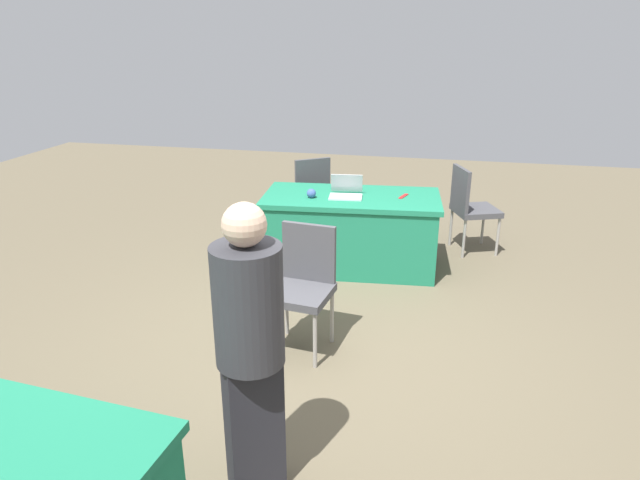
{
  "coord_description": "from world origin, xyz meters",
  "views": [
    {
      "loc": [
        -0.77,
        3.52,
        2.3
      ],
      "look_at": [
        0.03,
        -0.12,
        0.9
      ],
      "focal_mm": 31.52,
      "sensor_mm": 36.0,
      "label": 1
    }
  ],
  "objects_px": {
    "laptop_silver": "(346,193)",
    "scissors_red": "(403,196)",
    "chair_aisle": "(470,204)",
    "yarn_ball": "(311,193)",
    "chair_near_front": "(303,281)",
    "person_presenter": "(250,341)",
    "chair_tucked_left": "(309,191)",
    "table_foreground": "(351,231)"
  },
  "relations": [
    {
      "from": "laptop_silver",
      "to": "table_foreground",
      "type": "bearing_deg",
      "value": -148.33
    },
    {
      "from": "table_foreground",
      "to": "person_presenter",
      "type": "height_order",
      "value": "person_presenter"
    },
    {
      "from": "laptop_silver",
      "to": "scissors_red",
      "type": "relative_size",
      "value": 1.92
    },
    {
      "from": "chair_near_front",
      "to": "laptop_silver",
      "type": "relative_size",
      "value": 2.75
    },
    {
      "from": "laptop_silver",
      "to": "yarn_ball",
      "type": "relative_size",
      "value": 3.82
    },
    {
      "from": "chair_aisle",
      "to": "scissors_red",
      "type": "distance_m",
      "value": 0.94
    },
    {
      "from": "chair_near_front",
      "to": "person_presenter",
      "type": "bearing_deg",
      "value": 101.14
    },
    {
      "from": "chair_near_front",
      "to": "chair_aisle",
      "type": "relative_size",
      "value": 1.01
    },
    {
      "from": "chair_tucked_left",
      "to": "chair_aisle",
      "type": "relative_size",
      "value": 1.01
    },
    {
      "from": "laptop_silver",
      "to": "chair_aisle",
      "type": "bearing_deg",
      "value": -155.62
    },
    {
      "from": "person_presenter",
      "to": "scissors_red",
      "type": "relative_size",
      "value": 8.78
    },
    {
      "from": "laptop_silver",
      "to": "scissors_red",
      "type": "bearing_deg",
      "value": -174.16
    },
    {
      "from": "chair_near_front",
      "to": "person_presenter",
      "type": "distance_m",
      "value": 1.47
    },
    {
      "from": "chair_near_front",
      "to": "chair_tucked_left",
      "type": "distance_m",
      "value": 2.48
    },
    {
      "from": "yarn_ball",
      "to": "chair_near_front",
      "type": "bearing_deg",
      "value": 100.87
    },
    {
      "from": "chair_aisle",
      "to": "person_presenter",
      "type": "bearing_deg",
      "value": -38.55
    },
    {
      "from": "table_foreground",
      "to": "chair_tucked_left",
      "type": "bearing_deg",
      "value": -51.6
    },
    {
      "from": "table_foreground",
      "to": "chair_near_front",
      "type": "xyz_separation_m",
      "value": [
        0.09,
        1.63,
        0.17
      ]
    },
    {
      "from": "table_foreground",
      "to": "chair_near_front",
      "type": "height_order",
      "value": "chair_near_front"
    },
    {
      "from": "laptop_silver",
      "to": "yarn_ball",
      "type": "xyz_separation_m",
      "value": [
        0.32,
        0.12,
        0.01
      ]
    },
    {
      "from": "chair_aisle",
      "to": "yarn_ball",
      "type": "bearing_deg",
      "value": -82.58
    },
    {
      "from": "table_foreground",
      "to": "person_presenter",
      "type": "distance_m",
      "value": 3.1
    },
    {
      "from": "table_foreground",
      "to": "scissors_red",
      "type": "relative_size",
      "value": 10.08
    },
    {
      "from": "table_foreground",
      "to": "chair_near_front",
      "type": "bearing_deg",
      "value": 86.78
    },
    {
      "from": "chair_near_front",
      "to": "chair_tucked_left",
      "type": "xyz_separation_m",
      "value": [
        0.54,
        -2.42,
        -0.0
      ]
    },
    {
      "from": "chair_aisle",
      "to": "yarn_ball",
      "type": "xyz_separation_m",
      "value": [
        1.56,
        0.85,
        0.26
      ]
    },
    {
      "from": "person_presenter",
      "to": "laptop_silver",
      "type": "xyz_separation_m",
      "value": [
        0.06,
        -3.02,
        -0.08
      ]
    },
    {
      "from": "scissors_red",
      "to": "chair_near_front",
      "type": "bearing_deg",
      "value": -1.84
    },
    {
      "from": "chair_near_front",
      "to": "chair_aisle",
      "type": "bearing_deg",
      "value": -111.59
    },
    {
      "from": "chair_tucked_left",
      "to": "yarn_ball",
      "type": "distance_m",
      "value": 1.03
    },
    {
      "from": "yarn_ball",
      "to": "person_presenter",
      "type": "bearing_deg",
      "value": 97.43
    },
    {
      "from": "table_foreground",
      "to": "laptop_silver",
      "type": "height_order",
      "value": "laptop_silver"
    },
    {
      "from": "table_foreground",
      "to": "laptop_silver",
      "type": "bearing_deg",
      "value": 37.73
    },
    {
      "from": "person_presenter",
      "to": "laptop_silver",
      "type": "height_order",
      "value": "person_presenter"
    },
    {
      "from": "chair_near_front",
      "to": "laptop_silver",
      "type": "xyz_separation_m",
      "value": [
        -0.04,
        -1.59,
        0.25
      ]
    },
    {
      "from": "chair_tucked_left",
      "to": "laptop_silver",
      "type": "xyz_separation_m",
      "value": [
        -0.58,
        0.84,
        0.25
      ]
    },
    {
      "from": "chair_near_front",
      "to": "scissors_red",
      "type": "bearing_deg",
      "value": -102.03
    },
    {
      "from": "chair_tucked_left",
      "to": "chair_aisle",
      "type": "xyz_separation_m",
      "value": [
        -1.82,
        0.11,
        -0.01
      ]
    },
    {
      "from": "chair_aisle",
      "to": "scissors_red",
      "type": "relative_size",
      "value": 5.23
    },
    {
      "from": "chair_near_front",
      "to": "person_presenter",
      "type": "relative_size",
      "value": 0.6
    },
    {
      "from": "chair_tucked_left",
      "to": "chair_near_front",
      "type": "bearing_deg",
      "value": -113.12
    },
    {
      "from": "table_foreground",
      "to": "chair_tucked_left",
      "type": "distance_m",
      "value": 1.03
    }
  ]
}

